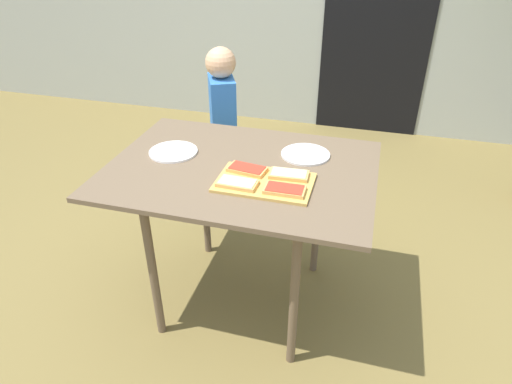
# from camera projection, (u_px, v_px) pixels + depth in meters

# --- Properties ---
(ground_plane) EXTENTS (16.00, 16.00, 0.00)m
(ground_plane) POSITION_uv_depth(u_px,v_px,m) (244.00, 297.00, 2.33)
(ground_plane) COLOR olive
(house_door) EXTENTS (0.90, 0.02, 2.00)m
(house_door) POSITION_uv_depth(u_px,v_px,m) (379.00, 17.00, 3.67)
(house_door) COLOR black
(house_door) RESTS_ON ground
(dining_table) EXTENTS (1.15, 0.84, 0.77)m
(dining_table) POSITION_uv_depth(u_px,v_px,m) (241.00, 183.00, 1.97)
(dining_table) COLOR brown
(dining_table) RESTS_ON ground
(cutting_board) EXTENTS (0.39, 0.25, 0.01)m
(cutting_board) POSITION_uv_depth(u_px,v_px,m) (265.00, 182.00, 1.80)
(cutting_board) COLOR gold
(cutting_board) RESTS_ON dining_table
(pizza_slice_far_right) EXTENTS (0.16, 0.09, 0.02)m
(pizza_slice_far_right) POSITION_uv_depth(u_px,v_px,m) (289.00, 174.00, 1.83)
(pizza_slice_far_right) COLOR #E4A659
(pizza_slice_far_right) RESTS_ON cutting_board
(pizza_slice_far_left) EXTENTS (0.17, 0.11, 0.02)m
(pizza_slice_far_left) POSITION_uv_depth(u_px,v_px,m) (247.00, 169.00, 1.87)
(pizza_slice_far_left) COLOR #E4A659
(pizza_slice_far_left) RESTS_ON cutting_board
(pizza_slice_near_right) EXTENTS (0.16, 0.09, 0.02)m
(pizza_slice_near_right) POSITION_uv_depth(u_px,v_px,m) (285.00, 190.00, 1.73)
(pizza_slice_near_right) COLOR #E4A659
(pizza_slice_near_right) RESTS_ON cutting_board
(pizza_slice_near_left) EXTENTS (0.16, 0.09, 0.02)m
(pizza_slice_near_left) POSITION_uv_depth(u_px,v_px,m) (237.00, 183.00, 1.77)
(pizza_slice_near_left) COLOR #E4A659
(pizza_slice_near_left) RESTS_ON cutting_board
(plate_white_right) EXTENTS (0.22, 0.22, 0.01)m
(plate_white_right) POSITION_uv_depth(u_px,v_px,m) (305.00, 154.00, 2.02)
(plate_white_right) COLOR white
(plate_white_right) RESTS_ON dining_table
(plate_white_left) EXTENTS (0.22, 0.22, 0.01)m
(plate_white_left) POSITION_uv_depth(u_px,v_px,m) (173.00, 152.00, 2.04)
(plate_white_left) COLOR white
(plate_white_left) RESTS_ON dining_table
(child_left) EXTENTS (0.23, 0.28, 1.09)m
(child_left) POSITION_uv_depth(u_px,v_px,m) (223.00, 125.00, 2.68)
(child_left) COLOR #273A35
(child_left) RESTS_ON ground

